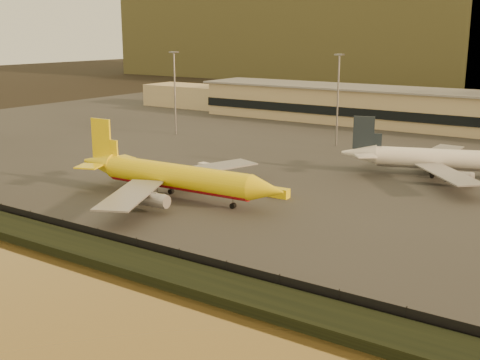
% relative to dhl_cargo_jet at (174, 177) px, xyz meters
% --- Properties ---
extents(ground, '(900.00, 900.00, 0.00)m').
position_rel_dhl_cargo_jet_xyz_m(ground, '(12.57, -12.86, -4.41)').
color(ground, black).
rests_on(ground, ground).
extents(embankment, '(320.00, 7.00, 1.40)m').
position_rel_dhl_cargo_jet_xyz_m(embankment, '(12.57, -29.86, -3.71)').
color(embankment, black).
rests_on(embankment, ground).
extents(tarmac, '(320.00, 220.00, 0.20)m').
position_rel_dhl_cargo_jet_xyz_m(tarmac, '(12.57, 82.14, -4.31)').
color(tarmac, '#2D2D2D').
rests_on(tarmac, ground).
extents(perimeter_fence, '(300.00, 0.05, 2.20)m').
position_rel_dhl_cargo_jet_xyz_m(perimeter_fence, '(12.57, -25.86, -3.11)').
color(perimeter_fence, black).
rests_on(perimeter_fence, tarmac).
extents(terminal_building, '(202.00, 25.00, 12.60)m').
position_rel_dhl_cargo_jet_xyz_m(terminal_building, '(-1.95, 112.69, 1.83)').
color(terminal_building, tan).
rests_on(terminal_building, tarmac).
extents(apron_light_masts, '(152.20, 12.20, 25.40)m').
position_rel_dhl_cargo_jet_xyz_m(apron_light_masts, '(27.57, 62.14, 11.29)').
color(apron_light_masts, slate).
rests_on(apron_light_masts, tarmac).
extents(dhl_cargo_jet, '(47.18, 46.23, 14.10)m').
position_rel_dhl_cargo_jet_xyz_m(dhl_cargo_jet, '(0.00, 0.00, 0.00)').
color(dhl_cargo_jet, yellow).
rests_on(dhl_cargo_jet, tarmac).
extents(white_narrowbody_jet, '(43.50, 41.20, 12.90)m').
position_rel_dhl_cargo_jet_xyz_m(white_narrowbody_jet, '(37.98, 46.90, -0.36)').
color(white_narrowbody_jet, white).
rests_on(white_narrowbody_jet, tarmac).
extents(gse_vehicle_yellow, '(4.10, 1.94, 1.82)m').
position_rel_dhl_cargo_jet_xyz_m(gse_vehicle_yellow, '(16.42, 11.82, -3.30)').
color(gse_vehicle_yellow, yellow).
rests_on(gse_vehicle_yellow, tarmac).
extents(gse_vehicle_white, '(4.34, 2.50, 1.84)m').
position_rel_dhl_cargo_jet_xyz_m(gse_vehicle_white, '(-8.70, 21.78, -3.29)').
color(gse_vehicle_white, white).
rests_on(gse_vehicle_white, tarmac).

